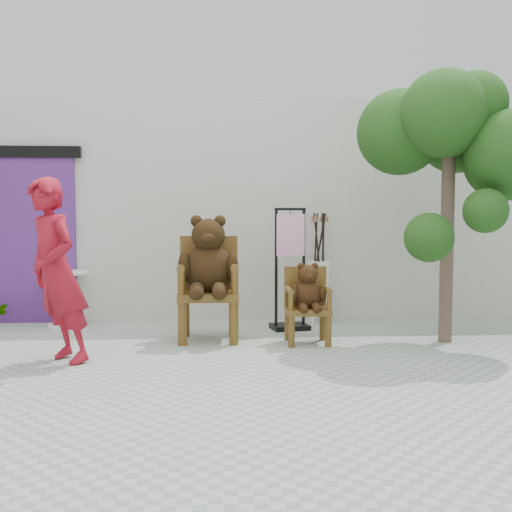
% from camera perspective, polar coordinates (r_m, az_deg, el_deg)
% --- Properties ---
extents(ground_plane, '(60.00, 60.00, 0.00)m').
position_cam_1_polar(ground_plane, '(5.67, 1.53, -10.65)').
color(ground_plane, '#939E8D').
rests_on(ground_plane, ground).
extents(back_wall, '(9.00, 1.00, 3.00)m').
position_cam_1_polar(back_wall, '(8.58, -0.18, 4.40)').
color(back_wall, beige).
rests_on(back_wall, ground).
extents(doorway, '(1.40, 0.11, 2.33)m').
position_cam_1_polar(doorway, '(8.44, -20.78, 1.88)').
color(doorway, '#522571').
rests_on(doorway, ground).
extents(chair_big, '(0.68, 0.75, 1.43)m').
position_cam_1_polar(chair_big, '(6.80, -4.55, -1.29)').
color(chair_big, '#4B3210').
rests_on(chair_big, ground).
extents(chair_small, '(0.48, 0.49, 0.90)m').
position_cam_1_polar(chair_small, '(6.68, 4.92, -3.80)').
color(chair_small, '#4B3210').
rests_on(chair_small, ground).
extents(person, '(0.76, 0.76, 1.77)m').
position_cam_1_polar(person, '(6.00, -18.41, -1.44)').
color(person, maroon).
rests_on(person, ground).
extents(cafe_table, '(0.60, 0.60, 0.70)m').
position_cam_1_polar(cafe_table, '(8.08, -17.74, -3.28)').
color(cafe_table, white).
rests_on(cafe_table, ground).
extents(display_stand, '(0.51, 0.43, 1.51)m').
position_cam_1_polar(display_stand, '(7.47, 3.26, -2.56)').
color(display_stand, black).
rests_on(display_stand, ground).
extents(stool_bucket, '(0.32, 0.32, 1.46)m').
position_cam_1_polar(stool_bucket, '(7.96, 6.05, -1.76)').
color(stool_bucket, white).
rests_on(stool_bucket, ground).
extents(tree, '(1.97, 1.71, 2.98)m').
position_cam_1_polar(tree, '(7.13, 18.70, 10.71)').
color(tree, '#453329').
rests_on(tree, ground).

